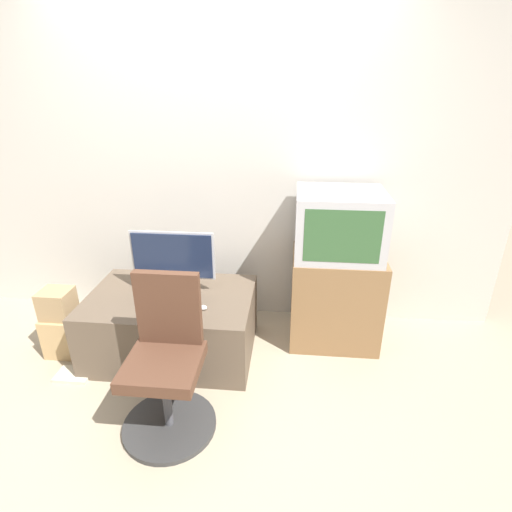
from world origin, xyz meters
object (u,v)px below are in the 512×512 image
at_px(crt_tv, 339,224).
at_px(office_chair, 167,369).
at_px(mouse, 203,308).
at_px(cardboard_box_lower, 64,334).
at_px(main_monitor, 173,261).
at_px(book, 74,375).
at_px(keyboard, 169,307).

distance_m(crt_tv, office_chair, 1.48).
bearing_deg(mouse, crt_tv, 27.31).
distance_m(crt_tv, cardboard_box_lower, 2.14).
bearing_deg(crt_tv, mouse, -152.69).
height_order(main_monitor, book, main_monitor).
bearing_deg(keyboard, cardboard_box_lower, 174.47).
distance_m(keyboard, book, 0.82).
bearing_deg(office_chair, main_monitor, 101.60).
relative_size(mouse, book, 0.23).
bearing_deg(office_chair, crt_tv, 44.06).
height_order(keyboard, mouse, mouse).
bearing_deg(cardboard_box_lower, office_chair, -30.66).
bearing_deg(keyboard, crt_tv, 22.56).
bearing_deg(crt_tv, book, -159.96).
distance_m(main_monitor, office_chair, 0.82).
xyz_separation_m(crt_tv, cardboard_box_lower, (-1.95, -0.38, -0.78)).
bearing_deg(main_monitor, book, -145.86).
bearing_deg(office_chair, mouse, 78.54).
xyz_separation_m(office_chair, book, (-0.78, 0.31, -0.36)).
bearing_deg(book, office_chair, -21.80).
height_order(keyboard, cardboard_box_lower, keyboard).
distance_m(mouse, office_chair, 0.52).
xyz_separation_m(mouse, office_chair, (-0.10, -0.50, -0.11)).
height_order(main_monitor, office_chair, office_chair).
bearing_deg(keyboard, main_monitor, 95.86).
bearing_deg(cardboard_box_lower, mouse, -4.10).
relative_size(crt_tv, office_chair, 0.66).
distance_m(mouse, crt_tv, 1.09).
bearing_deg(mouse, office_chair, -101.46).
xyz_separation_m(crt_tv, office_chair, (-0.99, -0.95, -0.56)).
xyz_separation_m(office_chair, cardboard_box_lower, (-0.97, 0.57, -0.22)).
xyz_separation_m(main_monitor, mouse, (0.25, -0.24, -0.22)).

